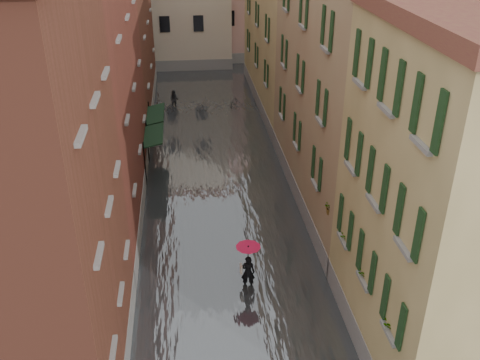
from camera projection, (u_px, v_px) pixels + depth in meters
ground at (238, 321)px, 20.52m from camera, size 120.00×120.00×0.00m
floodwater at (215, 169)px, 31.90m from camera, size 10.00×60.00×0.20m
building_left_mid at (68, 96)px, 24.84m from camera, size 6.00×14.00×12.50m
building_left_far at (103, 17)px, 37.68m from camera, size 6.00×16.00×14.00m
building_right_near at (466, 209)px, 16.76m from camera, size 6.00×8.00×11.50m
building_right_mid at (361, 81)px, 26.08m from camera, size 6.00×14.00×13.00m
building_right_far at (297, 30)px, 39.62m from camera, size 6.00×16.00×11.50m
awning_near at (153, 136)px, 30.25m from camera, size 1.09×3.14×2.80m
awning_far at (155, 115)px, 33.21m from camera, size 1.09×3.30×2.80m
window_planters at (357, 250)px, 18.69m from camera, size 0.59×7.74×0.84m
pedestrian_main at (248, 262)px, 21.71m from camera, size 1.02×1.02×2.06m
pedestrian_far at (174, 100)px, 41.04m from camera, size 0.82×0.71×1.43m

